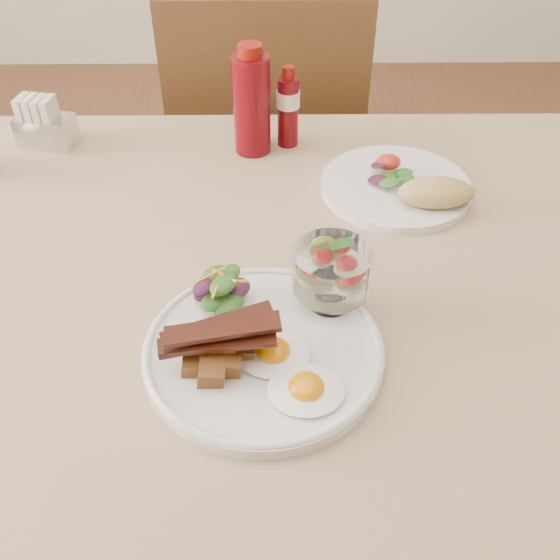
{
  "coord_description": "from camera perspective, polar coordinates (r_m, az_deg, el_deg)",
  "views": [
    {
      "loc": [
        0.02,
        -0.65,
        1.31
      ],
      "look_at": [
        0.02,
        -0.11,
        0.82
      ],
      "focal_mm": 40.0,
      "sensor_mm": 36.0,
      "label": 1
    }
  ],
  "objects": [
    {
      "name": "sugar_caddy",
      "position": [
        1.18,
        -20.78,
        13.07
      ],
      "size": [
        0.1,
        0.07,
        0.09
      ],
      "rotation": [
        0.0,
        0.0,
        -0.19
      ],
      "color": "silver",
      "rests_on": "table"
    },
    {
      "name": "table",
      "position": [
        0.92,
        -1.46,
        -2.77
      ],
      "size": [
        1.33,
        0.88,
        0.75
      ],
      "color": "#58371B",
      "rests_on": "ground"
    },
    {
      "name": "side_salad",
      "position": [
        0.77,
        -5.31,
        -0.97
      ],
      "size": [
        0.08,
        0.07,
        0.04
      ],
      "rotation": [
        0.0,
        0.0,
        0.24
      ],
      "color": "#275215",
      "rests_on": "main_plate"
    },
    {
      "name": "fried_eggs",
      "position": [
        0.69,
        0.85,
        -8.23
      ],
      "size": [
        0.14,
        0.15,
        0.02
      ],
      "rotation": [
        0.0,
        0.0,
        -0.34
      ],
      "color": "white",
      "rests_on": "main_plate"
    },
    {
      "name": "main_plate",
      "position": [
        0.73,
        -1.53,
        -6.54
      ],
      "size": [
        0.28,
        0.28,
        0.02
      ],
      "primitive_type": "cylinder",
      "color": "silver",
      "rests_on": "table"
    },
    {
      "name": "second_plate",
      "position": [
        1.0,
        11.36,
        8.33
      ],
      "size": [
        0.24,
        0.24,
        0.06
      ],
      "rotation": [
        0.0,
        0.0,
        -0.43
      ],
      "color": "silver",
      "rests_on": "table"
    },
    {
      "name": "bacon_potato_pile",
      "position": [
        0.69,
        -5.71,
        -6.11
      ],
      "size": [
        0.14,
        0.08,
        0.06
      ],
      "rotation": [
        0.0,
        0.0,
        -0.27
      ],
      "color": "brown",
      "rests_on": "main_plate"
    },
    {
      "name": "fruit_cup",
      "position": [
        0.74,
        4.77,
        0.88
      ],
      "size": [
        0.1,
        0.1,
        0.1
      ],
      "rotation": [
        0.0,
        0.0,
        -0.14
      ],
      "color": "white",
      "rests_on": "main_plate"
    },
    {
      "name": "ketchup_bottle",
      "position": [
        1.07,
        -2.61,
        15.84
      ],
      "size": [
        0.08,
        0.08,
        0.18
      ],
      "rotation": [
        0.0,
        0.0,
        -0.33
      ],
      "color": "#5B050C",
      "rests_on": "table"
    },
    {
      "name": "hot_sauce_bottle",
      "position": [
        1.1,
        0.74,
        15.45
      ],
      "size": [
        0.05,
        0.05,
        0.14
      ],
      "rotation": [
        0.0,
        0.0,
        0.26
      ],
      "color": "#5B050C",
      "rests_on": "table"
    },
    {
      "name": "chair_far",
      "position": [
        1.53,
        -1.15,
        11.05
      ],
      "size": [
        0.42,
        0.42,
        0.93
      ],
      "color": "#58371B",
      "rests_on": "ground"
    }
  ]
}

